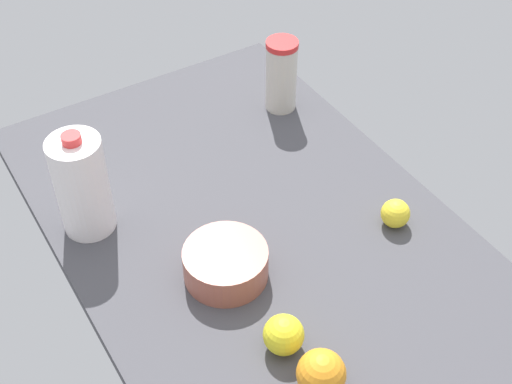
% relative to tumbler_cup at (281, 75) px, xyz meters
% --- Properties ---
extents(countertop, '(1.20, 0.76, 0.03)m').
position_rel_tumbler_cup_xyz_m(countertop, '(-0.32, 0.27, -0.11)').
color(countertop, '#424248').
rests_on(countertop, ground).
extents(tumbler_cup, '(0.08, 0.08, 0.19)m').
position_rel_tumbler_cup_xyz_m(tumbler_cup, '(0.00, 0.00, 0.00)').
color(tumbler_cup, beige).
rests_on(tumbler_cup, countertop).
extents(mixing_bowl, '(0.16, 0.16, 0.07)m').
position_rel_tumbler_cup_xyz_m(mixing_bowl, '(-0.40, 0.39, -0.06)').
color(mixing_bowl, '#A35745').
rests_on(mixing_bowl, countertop).
extents(milk_jug, '(0.11, 0.11, 0.24)m').
position_rel_tumbler_cup_xyz_m(milk_jug, '(-0.14, 0.56, 0.02)').
color(milk_jug, white).
rests_on(milk_jug, countertop).
extents(lemon_near_front, '(0.07, 0.07, 0.07)m').
position_rel_tumbler_cup_xyz_m(lemon_near_front, '(-0.60, 0.38, -0.06)').
color(lemon_near_front, yellow).
rests_on(lemon_near_front, countertop).
extents(orange_by_jug, '(0.08, 0.08, 0.08)m').
position_rel_tumbler_cup_xyz_m(orange_by_jug, '(-0.70, 0.37, -0.05)').
color(orange_by_jug, orange).
rests_on(orange_by_jug, countertop).
extents(lemon_beside_bowl, '(0.06, 0.06, 0.06)m').
position_rel_tumbler_cup_xyz_m(lemon_beside_bowl, '(-0.46, 0.02, -0.06)').
color(lemon_beside_bowl, yellow).
rests_on(lemon_beside_bowl, countertop).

